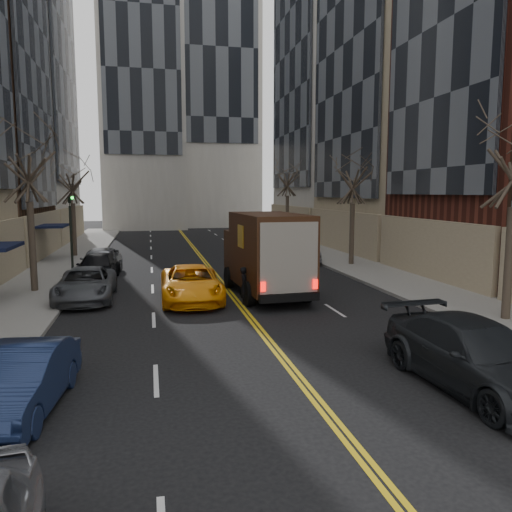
{
  "coord_description": "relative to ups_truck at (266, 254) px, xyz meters",
  "views": [
    {
      "loc": [
        -3.55,
        -4.14,
        4.63
      ],
      "look_at": [
        0.4,
        14.37,
        2.2
      ],
      "focal_mm": 35.0,
      "sensor_mm": 36.0,
      "label": 1
    }
  ],
  "objects": [
    {
      "name": "traffic_signal",
      "position": [
        -8.89,
        4.66,
        0.95
      ],
      "size": [
        0.29,
        0.26,
        4.7
      ],
      "color": "black",
      "rests_on": "sidewalk_left"
    },
    {
      "name": "taxi",
      "position": [
        -3.39,
        -0.46,
        -1.12
      ],
      "size": [
        2.58,
        5.45,
        1.5
      ],
      "primitive_type": "imported",
      "rotation": [
        0.0,
        0.0,
        -0.02
      ],
      "color": "orange",
      "rests_on": "ground"
    },
    {
      "name": "parked_rt_a",
      "position": [
        4.8,
        10.09,
        -1.14
      ],
      "size": [
        1.8,
        4.51,
        1.46
      ],
      "primitive_type": "imported",
      "rotation": [
        0.0,
        0.0,
        -0.06
      ],
      "color": "#4C4D53",
      "rests_on": "ground"
    },
    {
      "name": "tree_lf_mid",
      "position": [
        -10.3,
        2.66,
        4.73
      ],
      "size": [
        3.2,
        3.2,
        8.91
      ],
      "color": "#382D23",
      "rests_on": "sidewalk_left"
    },
    {
      "name": "observer_sedan",
      "position": [
        2.38,
        -11.47,
        -1.06
      ],
      "size": [
        2.6,
        5.7,
        1.62
      ],
      "rotation": [
        0.0,
        0.0,
        0.06
      ],
      "color": "black",
      "rests_on": "ground"
    },
    {
      "name": "sidewalk_right",
      "position": [
        7.5,
        9.66,
        -1.79
      ],
      "size": [
        4.0,
        66.0,
        0.15
      ],
      "primitive_type": "cube",
      "color": "slate",
      "rests_on": "ground"
    },
    {
      "name": "ups_truck",
      "position": [
        0.0,
        0.0,
        0.0
      ],
      "size": [
        3.04,
        6.89,
        3.71
      ],
      "rotation": [
        0.0,
        0.0,
        0.05
      ],
      "color": "black",
      "rests_on": "ground"
    },
    {
      "name": "parked_lf_d",
      "position": [
        -7.8,
        5.56,
        -1.18
      ],
      "size": [
        2.26,
        4.88,
        1.38
      ],
      "primitive_type": "imported",
      "rotation": [
        0.0,
        0.0,
        -0.07
      ],
      "color": "black",
      "rests_on": "ground"
    },
    {
      "name": "tree_rt_mid",
      "position": [
        7.3,
        7.66,
        4.3
      ],
      "size": [
        3.2,
        3.2,
        8.32
      ],
      "color": "#382D23",
      "rests_on": "sidewalk_right"
    },
    {
      "name": "parked_lf_e",
      "position": [
        -7.8,
        7.14,
        -1.06
      ],
      "size": [
        2.46,
        4.92,
        1.61
      ],
      "primitive_type": "imported",
      "rotation": [
        0.0,
        0.0,
        -0.12
      ],
      "color": "#A2A5A9",
      "rests_on": "ground"
    },
    {
      "name": "tree_lf_far",
      "position": [
        -10.3,
        15.66,
        4.16
      ],
      "size": [
        3.2,
        3.2,
        8.12
      ],
      "color": "#382D23",
      "rests_on": "sidewalk_left"
    },
    {
      "name": "pedestrian",
      "position": [
        -1.26,
        -1.45,
        -1.09
      ],
      "size": [
        0.49,
        0.63,
        1.55
      ],
      "primitive_type": "imported",
      "rotation": [
        0.0,
        0.0,
        1.35
      ],
      "color": "black",
      "rests_on": "ground"
    },
    {
      "name": "parked_rt_b",
      "position": [
        3.6,
        11.31,
        -1.2
      ],
      "size": [
        2.22,
        4.81,
        1.34
      ],
      "primitive_type": "imported",
      "rotation": [
        0.0,
        0.0,
        -0.0
      ],
      "color": "#929499",
      "rests_on": "ground"
    },
    {
      "name": "parked_rt_c",
      "position": [
        3.6,
        20.42,
        -1.19
      ],
      "size": [
        2.53,
        4.89,
        1.36
      ],
      "primitive_type": "imported",
      "rotation": [
        0.0,
        0.0,
        -0.14
      ],
      "color": "black",
      "rests_on": "ground"
    },
    {
      "name": "sidewalk_left",
      "position": [
        -10.5,
        9.66,
        -1.79
      ],
      "size": [
        4.0,
        66.0,
        0.15
      ],
      "primitive_type": "cube",
      "color": "slate",
      "rests_on": "ground"
    },
    {
      "name": "streetwall_right",
      "position": [
        14.89,
        14.86,
        13.23
      ],
      "size": [
        12.26,
        49.0,
        34.0
      ],
      "color": "#4C301E",
      "rests_on": "ground"
    },
    {
      "name": "tree_rt_far",
      "position": [
        7.3,
        22.66,
        4.87
      ],
      "size": [
        3.2,
        3.2,
        9.11
      ],
      "color": "#382D23",
      "rests_on": "sidewalk_right"
    },
    {
      "name": "parked_lf_b",
      "position": [
        -7.8,
        -10.6,
        -1.17
      ],
      "size": [
        1.94,
        4.38,
        1.4
      ],
      "primitive_type": "imported",
      "rotation": [
        0.0,
        0.0,
        -0.11
      ],
      "color": "#131D3C",
      "rests_on": "ground"
    },
    {
      "name": "parked_lf_c",
      "position": [
        -7.8,
        0.57,
        -1.16
      ],
      "size": [
        2.38,
        5.09,
        1.41
      ],
      "primitive_type": "imported",
      "rotation": [
        0.0,
        0.0,
        0.01
      ],
      "color": "#4A4C51",
      "rests_on": "ground"
    }
  ]
}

